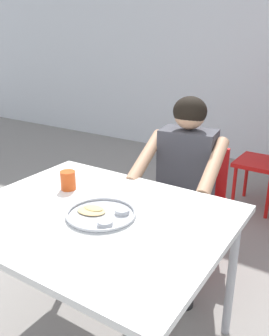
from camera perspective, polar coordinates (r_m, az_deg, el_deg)
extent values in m
cube|color=white|center=(1.62, -6.47, -7.75)|extent=(1.18, 0.94, 0.03)
cylinder|color=#B2B2B7|center=(2.38, -9.87, -8.35)|extent=(0.04, 0.04, 0.72)
cylinder|color=#B2B2B7|center=(1.92, 15.39, -16.53)|extent=(0.04, 0.04, 0.72)
cylinder|color=#B7BABF|center=(1.58, -5.42, -7.65)|extent=(0.31, 0.31, 0.01)
torus|color=#B7BABF|center=(1.58, -5.43, -7.30)|extent=(0.31, 0.31, 0.01)
cylinder|color=#B2B5BA|center=(1.49, -4.77, -8.86)|extent=(0.06, 0.06, 0.02)
cylinder|color=#B77F23|center=(1.49, -4.78, -8.72)|extent=(0.06, 0.06, 0.01)
cylinder|color=#B2B5BA|center=(1.58, -2.01, -7.01)|extent=(0.06, 0.06, 0.02)
cylinder|color=#9E4714|center=(1.58, -2.01, -6.88)|extent=(0.06, 0.06, 0.01)
ellipsoid|color=#DBB77A|center=(1.61, -6.98, -6.85)|extent=(0.15, 0.12, 0.01)
ellipsoid|color=tan|center=(1.61, -6.66, -6.43)|extent=(0.10, 0.07, 0.01)
cylinder|color=#D84C19|center=(1.85, -10.68, -1.98)|extent=(0.08, 0.08, 0.10)
cylinder|color=#593319|center=(1.84, -10.74, -1.13)|extent=(0.07, 0.07, 0.02)
cube|color=red|center=(2.42, 8.60, -6.21)|extent=(0.49, 0.48, 0.04)
cube|color=red|center=(2.52, 10.17, -0.29)|extent=(0.42, 0.09, 0.36)
cylinder|color=red|center=(2.35, 11.29, -13.44)|extent=(0.03, 0.03, 0.39)
cylinder|color=red|center=(2.43, 2.99, -11.65)|extent=(0.03, 0.03, 0.39)
cylinder|color=red|center=(2.64, 13.24, -9.51)|extent=(0.03, 0.03, 0.39)
cylinder|color=red|center=(2.71, 5.83, -8.09)|extent=(0.03, 0.03, 0.39)
cylinder|color=#272727|center=(2.12, 8.40, -16.71)|extent=(0.10, 0.10, 0.43)
cylinder|color=#272727|center=(2.15, 10.37, -8.24)|extent=(0.17, 0.41, 0.12)
cylinder|color=#272727|center=(2.21, 0.69, -14.85)|extent=(0.10, 0.10, 0.43)
cylinder|color=#272727|center=(2.23, 2.89, -6.77)|extent=(0.17, 0.41, 0.12)
cube|color=#3F3F47|center=(2.26, 8.46, 0.13)|extent=(0.36, 0.24, 0.49)
cylinder|color=tan|center=(2.02, 12.63, 0.24)|extent=(0.13, 0.46, 0.25)
cylinder|color=tan|center=(2.13, 1.89, 1.88)|extent=(0.13, 0.46, 0.25)
sphere|color=tan|center=(2.17, 8.94, 8.66)|extent=(0.19, 0.19, 0.19)
ellipsoid|color=black|center=(2.16, 8.96, 9.03)|extent=(0.21, 0.20, 0.18)
cube|color=red|center=(3.35, 19.56, 0.84)|extent=(0.40, 0.43, 0.04)
cylinder|color=red|center=(3.31, 15.77, -3.14)|extent=(0.03, 0.03, 0.42)
cylinder|color=red|center=(3.61, 17.60, -1.32)|extent=(0.03, 0.03, 0.42)
cylinder|color=red|center=(3.24, 20.82, -4.28)|extent=(0.03, 0.03, 0.42)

